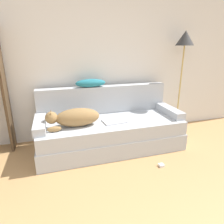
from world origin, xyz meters
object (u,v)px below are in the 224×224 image
couch (110,134)px  floor_lamp (185,45)px  throw_pillow (91,83)px  power_adapter (161,165)px  dog (75,117)px  laptop (114,121)px

couch → floor_lamp: bearing=12.0°
couch → floor_lamp: floor_lamp is taller
throw_pillow → power_adapter: bearing=-56.6°
couch → throw_pillow: throw_pillow is taller
dog → power_adapter: bearing=-30.8°
floor_lamp → throw_pillow: bearing=177.7°
laptop → power_adapter: size_ratio=5.23×
dog → floor_lamp: (1.87, 0.39, 0.92)m
couch → throw_pillow: 0.83m
dog → power_adapter: 1.29m
couch → throw_pillow: bearing=120.8°
floor_lamp → dog: bearing=-168.3°
floor_lamp → power_adapter: bearing=-131.1°
laptop → throw_pillow: 0.70m
dog → laptop: bearing=-0.2°
couch → dog: size_ratio=2.93×
couch → power_adapter: (0.48, -0.70, -0.20)m
couch → laptop: laptop is taller
power_adapter → dog: bearing=149.2°
throw_pillow → dog: bearing=-125.2°
dog → laptop: dog is taller
dog → throw_pillow: size_ratio=1.55×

